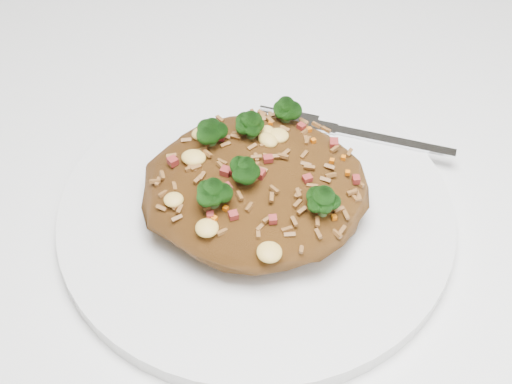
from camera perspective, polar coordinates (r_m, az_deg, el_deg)
dining_table at (r=0.57m, az=-6.03°, el=-12.81°), size 1.20×0.80×0.75m
plate at (r=0.53m, az=0.00°, el=-1.61°), size 0.29×0.29×0.01m
fried_rice at (r=0.50m, az=-0.00°, el=1.04°), size 0.16×0.15×0.06m
fork at (r=0.58m, az=8.60°, el=4.53°), size 0.16×0.06×0.00m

